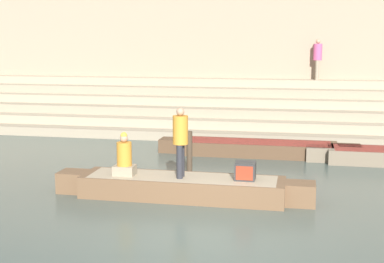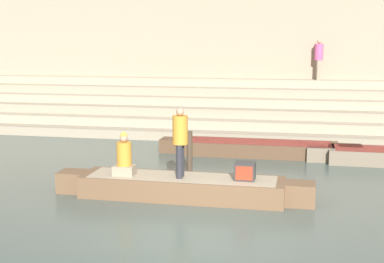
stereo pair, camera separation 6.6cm
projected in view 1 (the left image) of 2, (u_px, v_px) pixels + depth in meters
ground_plane at (200, 235)px, 10.38m from camera, size 120.00×120.00×0.00m
ghat_steps at (255, 113)px, 22.31m from camera, size 36.00×4.75×2.08m
back_wall at (260, 38)px, 24.03m from camera, size 34.20×1.28×7.75m
rowboat_main at (182, 187)px, 12.81m from camera, size 6.25×1.30×0.52m
person_standing at (180, 138)px, 12.57m from camera, size 0.36×0.36×1.67m
person_rowing at (124, 158)px, 12.88m from camera, size 0.50×0.40×1.05m
tv_set at (245, 171)px, 12.50m from camera, size 0.47×0.47×0.41m
moored_boat_distant at (257, 148)px, 17.63m from camera, size 6.58×1.27×0.45m
mooring_post at (189, 155)px, 14.58m from camera, size 0.16×0.16×1.31m
person_on_steps at (318, 57)px, 22.71m from camera, size 0.36×0.36×1.73m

